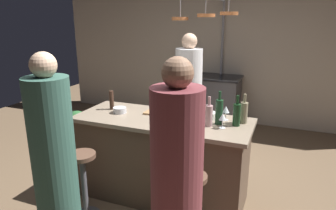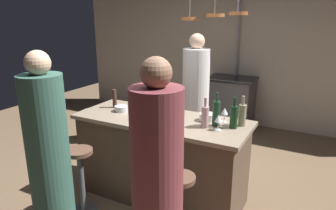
# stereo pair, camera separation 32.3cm
# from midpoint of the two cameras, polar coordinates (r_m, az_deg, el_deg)

# --- Properties ---
(ground_plane) EXTENTS (9.00, 9.00, 0.00)m
(ground_plane) POSITION_cam_midpoint_polar(r_m,az_deg,el_deg) (3.52, 1.54, -16.48)
(ground_plane) COLOR brown
(back_wall) EXTENTS (6.40, 0.16, 2.60)m
(back_wall) POSITION_cam_midpoint_polar(r_m,az_deg,el_deg) (5.69, 14.70, 9.66)
(back_wall) COLOR #BCAD99
(back_wall) RESTS_ON ground_plane
(kitchen_island) EXTENTS (1.80, 0.72, 0.90)m
(kitchen_island) POSITION_cam_midpoint_polar(r_m,az_deg,el_deg) (3.30, 1.60, -9.86)
(kitchen_island) COLOR brown
(kitchen_island) RESTS_ON ground_plane
(stove_range) EXTENTS (0.80, 0.64, 0.89)m
(stove_range) POSITION_cam_midpoint_polar(r_m,az_deg,el_deg) (5.47, 13.07, 0.39)
(stove_range) COLOR #47474C
(stove_range) RESTS_ON ground_plane
(chef) EXTENTS (0.36, 0.36, 1.69)m
(chef) POSITION_cam_midpoint_polar(r_m,az_deg,el_deg) (4.16, 7.32, 0.51)
(chef) COLOR white
(chef) RESTS_ON ground_plane
(bar_stool_left) EXTENTS (0.28, 0.28, 0.68)m
(bar_stool_left) POSITION_cam_midpoint_polar(r_m,az_deg,el_deg) (3.16, -12.94, -13.19)
(bar_stool_left) COLOR #4C4C51
(bar_stool_left) RESTS_ON ground_plane
(guest_left) EXTENTS (0.35, 0.35, 1.66)m
(guest_left) POSITION_cam_midpoint_polar(r_m,az_deg,el_deg) (2.74, -18.15, -9.12)
(guest_left) COLOR #33594C
(guest_left) RESTS_ON ground_plane
(bar_stool_right) EXTENTS (0.28, 0.28, 0.68)m
(bar_stool_right) POSITION_cam_midpoint_polar(r_m,az_deg,el_deg) (2.67, 5.73, -18.77)
(bar_stool_right) COLOR #4C4C51
(bar_stool_right) RESTS_ON ground_plane
(guest_right) EXTENTS (0.35, 0.35, 1.67)m
(guest_right) POSITION_cam_midpoint_polar(r_m,az_deg,el_deg) (2.16, 2.43, -15.34)
(guest_right) COLOR brown
(guest_right) RESTS_ON ground_plane
(overhead_pot_rack) EXTENTS (0.88, 1.53, 2.17)m
(overhead_pot_rack) POSITION_cam_midpoint_polar(r_m,az_deg,el_deg) (4.70, 12.36, 13.23)
(overhead_pot_rack) COLOR gray
(overhead_pot_rack) RESTS_ON ground_plane
(potted_plant) EXTENTS (0.36, 0.36, 0.52)m
(potted_plant) POSITION_cam_midpoint_polar(r_m,az_deg,el_deg) (4.94, -12.69, -3.14)
(potted_plant) COLOR brown
(potted_plant) RESTS_ON ground_plane
(cutting_board) EXTENTS (0.32, 0.22, 0.02)m
(cutting_board) POSITION_cam_midpoint_polar(r_m,az_deg,el_deg) (3.28, 1.50, -1.40)
(cutting_board) COLOR #997047
(cutting_board) RESTS_ON kitchen_island
(pepper_mill) EXTENTS (0.05, 0.05, 0.21)m
(pepper_mill) POSITION_cam_midpoint_polar(r_m,az_deg,el_deg) (3.48, -7.30, 1.15)
(pepper_mill) COLOR #382319
(pepper_mill) RESTS_ON kitchen_island
(wine_bottle_white) EXTENTS (0.07, 0.07, 0.29)m
(wine_bottle_white) POSITION_cam_midpoint_polar(r_m,az_deg,el_deg) (3.01, 16.64, -1.76)
(wine_bottle_white) COLOR gray
(wine_bottle_white) RESTS_ON kitchen_island
(wine_bottle_green) EXTENTS (0.07, 0.07, 0.32)m
(wine_bottle_green) POSITION_cam_midpoint_polar(r_m,az_deg,el_deg) (2.94, 12.07, -1.51)
(wine_bottle_green) COLOR #193D23
(wine_bottle_green) RESTS_ON kitchen_island
(wine_bottle_rose) EXTENTS (0.07, 0.07, 0.29)m
(wine_bottle_rose) POSITION_cam_midpoint_polar(r_m,az_deg,el_deg) (2.88, 10.10, -2.14)
(wine_bottle_rose) COLOR #B78C8E
(wine_bottle_rose) RESTS_ON kitchen_island
(wine_bottle_red) EXTENTS (0.07, 0.07, 0.30)m
(wine_bottle_red) POSITION_cam_midpoint_polar(r_m,az_deg,el_deg) (2.92, 15.25, -2.11)
(wine_bottle_red) COLOR #143319
(wine_bottle_red) RESTS_ON kitchen_island
(wine_glass_near_right_guest) EXTENTS (0.07, 0.07, 0.15)m
(wine_glass_near_right_guest) POSITION_cam_midpoint_polar(r_m,az_deg,el_deg) (3.04, 5.30, -1.04)
(wine_glass_near_right_guest) COLOR silver
(wine_glass_near_right_guest) RESTS_ON kitchen_island
(wine_glass_by_chef) EXTENTS (0.07, 0.07, 0.15)m
(wine_glass_by_chef) POSITION_cam_midpoint_polar(r_m,az_deg,el_deg) (2.84, 12.58, -2.65)
(wine_glass_by_chef) COLOR silver
(wine_glass_by_chef) RESTS_ON kitchen_island
(wine_glass_near_left_guest) EXTENTS (0.07, 0.07, 0.15)m
(wine_glass_near_left_guest) POSITION_cam_midpoint_polar(r_m,az_deg,el_deg) (3.06, 13.46, -1.31)
(wine_glass_near_left_guest) COLOR silver
(wine_glass_near_left_guest) RESTS_ON kitchen_island
(mixing_bowl_steel) EXTENTS (0.14, 0.14, 0.06)m
(mixing_bowl_steel) POSITION_cam_midpoint_polar(r_m,az_deg,el_deg) (3.36, -5.98, -0.71)
(mixing_bowl_steel) COLOR #B7B7BC
(mixing_bowl_steel) RESTS_ON kitchen_island
(mixing_bowl_ceramic) EXTENTS (0.15, 0.15, 0.07)m
(mixing_bowl_ceramic) POSITION_cam_midpoint_polar(r_m,az_deg,el_deg) (3.09, 10.25, -2.27)
(mixing_bowl_ceramic) COLOR silver
(mixing_bowl_ceramic) RESTS_ON kitchen_island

